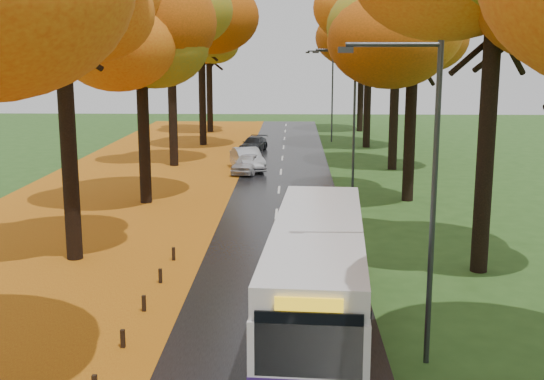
{
  "coord_description": "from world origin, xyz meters",
  "views": [
    {
      "loc": [
        0.79,
        -8.21,
        7.7
      ],
      "look_at": [
        0.0,
        17.16,
        2.6
      ],
      "focal_mm": 45.0,
      "sensor_mm": 36.0,
      "label": 1
    }
  ],
  "objects_px": {
    "bus": "(317,272)",
    "car_silver": "(247,159)",
    "streetlamp_mid": "(350,108)",
    "car_dark": "(254,144)",
    "car_white": "(247,163)",
    "streetlamp_far": "(330,88)",
    "streetlamp_near": "(424,180)"
  },
  "relations": [
    {
      "from": "bus",
      "to": "car_silver",
      "type": "relative_size",
      "value": 2.56
    },
    {
      "from": "streetlamp_mid",
      "to": "streetlamp_far",
      "type": "bearing_deg",
      "value": 90.0
    },
    {
      "from": "streetlamp_mid",
      "to": "streetlamp_far",
      "type": "height_order",
      "value": "same"
    },
    {
      "from": "streetlamp_near",
      "to": "streetlamp_far",
      "type": "height_order",
      "value": "same"
    },
    {
      "from": "streetlamp_mid",
      "to": "car_dark",
      "type": "height_order",
      "value": "streetlamp_mid"
    },
    {
      "from": "car_dark",
      "to": "car_silver",
      "type": "bearing_deg",
      "value": -78.03
    },
    {
      "from": "streetlamp_mid",
      "to": "car_dark",
      "type": "distance_m",
      "value": 17.24
    },
    {
      "from": "streetlamp_mid",
      "to": "car_white",
      "type": "relative_size",
      "value": 2.15
    },
    {
      "from": "streetlamp_near",
      "to": "car_white",
      "type": "relative_size",
      "value": 2.15
    },
    {
      "from": "bus",
      "to": "car_silver",
      "type": "xyz_separation_m",
      "value": [
        -3.76,
        26.29,
        -0.81
      ]
    },
    {
      "from": "streetlamp_near",
      "to": "streetlamp_mid",
      "type": "distance_m",
      "value": 22.0
    },
    {
      "from": "car_white",
      "to": "car_silver",
      "type": "bearing_deg",
      "value": 105.2
    },
    {
      "from": "bus",
      "to": "car_silver",
      "type": "height_order",
      "value": "bus"
    },
    {
      "from": "streetlamp_mid",
      "to": "car_white",
      "type": "bearing_deg",
      "value": 138.05
    },
    {
      "from": "streetlamp_mid",
      "to": "car_white",
      "type": "xyz_separation_m",
      "value": [
        -6.12,
        5.5,
        -4.04
      ]
    },
    {
      "from": "bus",
      "to": "car_silver",
      "type": "distance_m",
      "value": 26.57
    },
    {
      "from": "car_silver",
      "to": "streetlamp_mid",
      "type": "bearing_deg",
      "value": -64.27
    },
    {
      "from": "car_silver",
      "to": "car_dark",
      "type": "distance_m",
      "value": 8.82
    },
    {
      "from": "car_white",
      "to": "streetlamp_far",
      "type": "bearing_deg",
      "value": 80.9
    },
    {
      "from": "bus",
      "to": "car_dark",
      "type": "relative_size",
      "value": 2.87
    },
    {
      "from": "streetlamp_far",
      "to": "streetlamp_near",
      "type": "bearing_deg",
      "value": -90.0
    },
    {
      "from": "streetlamp_near",
      "to": "streetlamp_mid",
      "type": "relative_size",
      "value": 1.0
    },
    {
      "from": "streetlamp_far",
      "to": "car_silver",
      "type": "height_order",
      "value": "streetlamp_far"
    },
    {
      "from": "streetlamp_near",
      "to": "streetlamp_mid",
      "type": "height_order",
      "value": "same"
    },
    {
      "from": "streetlamp_near",
      "to": "car_dark",
      "type": "bearing_deg",
      "value": 99.53
    },
    {
      "from": "streetlamp_mid",
      "to": "streetlamp_near",
      "type": "bearing_deg",
      "value": -90.0
    },
    {
      "from": "streetlamp_mid",
      "to": "car_white",
      "type": "distance_m",
      "value": 9.17
    },
    {
      "from": "streetlamp_near",
      "to": "car_white",
      "type": "xyz_separation_m",
      "value": [
        -6.12,
        27.5,
        -4.04
      ]
    },
    {
      "from": "streetlamp_mid",
      "to": "car_dark",
      "type": "relative_size",
      "value": 2.02
    },
    {
      "from": "car_silver",
      "to": "car_dark",
      "type": "height_order",
      "value": "car_silver"
    },
    {
      "from": "streetlamp_far",
      "to": "car_silver",
      "type": "xyz_separation_m",
      "value": [
        -6.2,
        -15.3,
        -3.94
      ]
    },
    {
      "from": "bus",
      "to": "car_dark",
      "type": "height_order",
      "value": "bus"
    }
  ]
}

